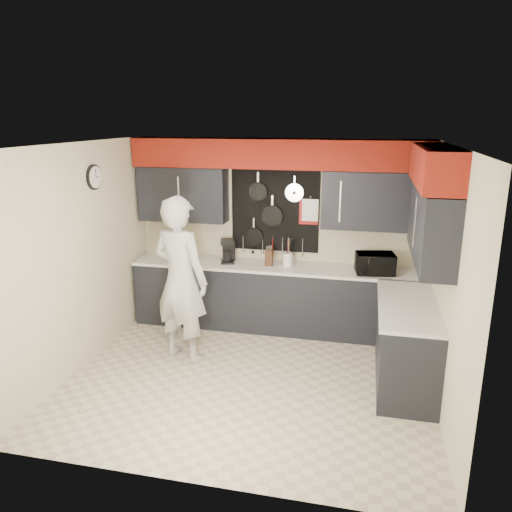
% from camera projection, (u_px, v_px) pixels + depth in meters
% --- Properties ---
extents(ground, '(4.00, 4.00, 0.00)m').
position_uv_depth(ground, '(250.00, 378.00, 5.68)').
color(ground, beige).
rests_on(ground, ground).
extents(back_wall_assembly, '(4.00, 0.36, 2.60)m').
position_uv_depth(back_wall_assembly, '(278.00, 184.00, 6.63)').
color(back_wall_assembly, beige).
rests_on(back_wall_assembly, ground).
extents(right_wall_assembly, '(0.36, 3.50, 2.60)m').
position_uv_depth(right_wall_assembly, '(434.00, 212.00, 5.01)').
color(right_wall_assembly, beige).
rests_on(right_wall_assembly, ground).
extents(left_wall_assembly, '(0.05, 3.50, 2.60)m').
position_uv_depth(left_wall_assembly, '(82.00, 255.00, 5.75)').
color(left_wall_assembly, beige).
rests_on(left_wall_assembly, ground).
extents(base_cabinets, '(3.95, 2.20, 0.92)m').
position_uv_depth(base_cabinets, '(306.00, 308.00, 6.51)').
color(base_cabinets, black).
rests_on(base_cabinets, ground).
extents(microwave, '(0.53, 0.40, 0.27)m').
position_uv_depth(microwave, '(375.00, 264.00, 6.39)').
color(microwave, black).
rests_on(microwave, base_cabinets).
extents(knife_block, '(0.10, 0.10, 0.22)m').
position_uv_depth(knife_block, '(269.00, 257.00, 6.74)').
color(knife_block, '#331910').
rests_on(knife_block, base_cabinets).
extents(utensil_crock, '(0.14, 0.14, 0.17)m').
position_uv_depth(utensil_crock, '(288.00, 259.00, 6.74)').
color(utensil_crock, white).
rests_on(utensil_crock, base_cabinets).
extents(coffee_maker, '(0.23, 0.26, 0.33)m').
position_uv_depth(coffee_maker, '(228.00, 250.00, 6.88)').
color(coffee_maker, black).
rests_on(coffee_maker, base_cabinets).
extents(person, '(0.85, 0.69, 2.01)m').
position_uv_depth(person, '(181.00, 280.00, 5.90)').
color(person, '#B6B6B3').
rests_on(person, ground).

